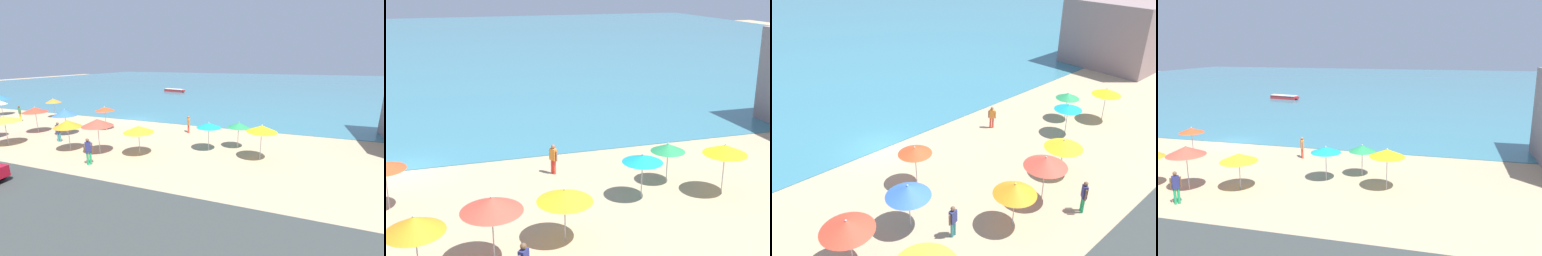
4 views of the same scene
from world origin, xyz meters
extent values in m
plane|color=tan|center=(0.00, 0.00, 0.00)|extent=(160.00, 160.00, 0.00)
cube|color=teal|center=(0.00, 55.00, 0.03)|extent=(150.00, 110.00, 0.05)
cylinder|color=#B2B2B7|center=(12.84, -5.48, 0.86)|extent=(0.05, 0.05, 1.72)
cone|color=#2B9755|center=(12.84, -5.48, 1.87)|extent=(1.73, 1.73, 0.39)
sphere|color=silver|center=(12.84, -5.48, 2.09)|extent=(0.08, 0.08, 0.08)
cylinder|color=#B2B2B7|center=(14.76, -7.50, 1.04)|extent=(0.05, 0.05, 2.09)
cone|color=yellow|center=(14.76, -7.50, 2.26)|extent=(2.09, 2.09, 0.44)
sphere|color=silver|center=(14.76, -7.50, 2.51)|extent=(0.08, 0.08, 0.08)
cylinder|color=#B2B2B7|center=(3.46, -10.31, 1.09)|extent=(0.05, 0.05, 2.18)
cone|color=#E14C38|center=(3.46, -10.31, 2.39)|extent=(2.25, 2.25, 0.52)
sphere|color=silver|center=(3.46, -10.31, 2.68)|extent=(0.08, 0.08, 0.08)
cylinder|color=#B2B2B7|center=(-0.48, -4.56, 1.00)|extent=(0.05, 0.05, 2.00)
cylinder|color=#B2B2B7|center=(6.36, -9.49, 0.88)|extent=(0.05, 0.05, 1.77)
cone|color=yellow|center=(6.36, -9.49, 1.95)|extent=(2.22, 2.22, 0.47)
sphere|color=silver|center=(6.36, -9.49, 2.22)|extent=(0.08, 0.08, 0.08)
cylinder|color=#B2B2B7|center=(0.86, -10.52, 0.95)|extent=(0.05, 0.05, 1.91)
cone|color=orange|center=(0.86, -10.52, 2.13)|extent=(2.07, 2.07, 0.54)
sphere|color=silver|center=(0.86, -10.52, 2.43)|extent=(0.08, 0.08, 0.08)
cylinder|color=#B2B2B7|center=(10.83, -6.84, 0.94)|extent=(0.05, 0.05, 1.87)
cone|color=#18A4AB|center=(10.83, -6.84, 2.00)|extent=(1.91, 1.91, 0.35)
sphere|color=silver|center=(10.83, -6.84, 2.21)|extent=(0.08, 0.08, 0.08)
cylinder|color=#F54535|center=(7.66, -2.78, 0.39)|extent=(0.14, 0.14, 0.78)
cylinder|color=#F54535|center=(7.57, -2.63, 0.39)|extent=(0.14, 0.14, 0.78)
cube|color=orange|center=(7.62, -2.71, 1.09)|extent=(0.38, 0.42, 0.62)
sphere|color=#A16A4F|center=(7.62, -2.71, 1.53)|extent=(0.22, 0.22, 0.22)
cylinder|color=#A16A4F|center=(7.75, -2.91, 1.04)|extent=(0.09, 0.09, 0.56)
cylinder|color=#A16A4F|center=(7.49, -2.50, 1.04)|extent=(0.09, 0.09, 0.56)
sphere|color=brown|center=(4.19, -12.25, 1.72)|extent=(0.22, 0.22, 0.22)
camera|label=1|loc=(16.06, -24.86, 6.75)|focal=24.00mm
camera|label=2|loc=(1.85, -25.79, 9.93)|focal=45.00mm
camera|label=3|loc=(-10.36, -19.18, 12.56)|focal=35.00mm
camera|label=4|loc=(17.77, -28.16, 8.28)|focal=35.00mm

